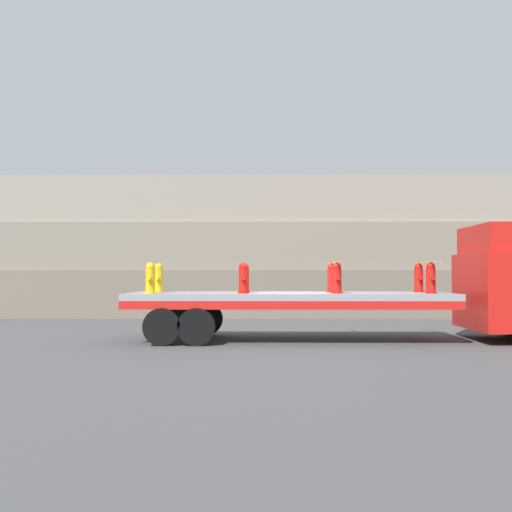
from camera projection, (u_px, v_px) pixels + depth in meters
The scene contains 13 objects.
ground_plane at pixel (289, 340), 14.43m from camera, with size 120.00×120.00×0.00m, color #474749.
rock_cliff at pixel (280, 248), 23.08m from camera, with size 60.00×3.30×5.52m.
flatbed_trailer at pixel (267, 302), 14.47m from camera, with size 8.07×2.58×1.20m.
fire_hydrant_yellow_near_0 at pixel (150, 278), 13.99m from camera, with size 0.28×0.45×0.76m.
fire_hydrant_yellow_far_0 at pixel (159, 278), 15.08m from camera, with size 0.28×0.45×0.76m.
fire_hydrant_red_near_1 at pixel (243, 278), 13.96m from camera, with size 0.28×0.45×0.76m.
fire_hydrant_red_far_1 at pixel (245, 278), 15.05m from camera, with size 0.28×0.45×0.76m.
fire_hydrant_red_near_2 at pixel (337, 278), 13.92m from camera, with size 0.28×0.45×0.76m.
fire_hydrant_red_far_2 at pixel (332, 278), 15.01m from camera, with size 0.28×0.45×0.76m.
fire_hydrant_red_near_3 at pixel (431, 278), 13.89m from camera, with size 0.28×0.45×0.76m.
fire_hydrant_red_far_3 at pixel (419, 278), 14.98m from camera, with size 0.28×0.45×0.76m.
cargo_strap_rear at pixel (334, 263), 14.48m from camera, with size 0.05×2.68×0.01m.
cargo_strap_middle at pixel (424, 263), 14.45m from camera, with size 0.05×2.68×0.01m.
Camera 1 is at (-0.62, -14.51, 1.65)m, focal length 40.00 mm.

